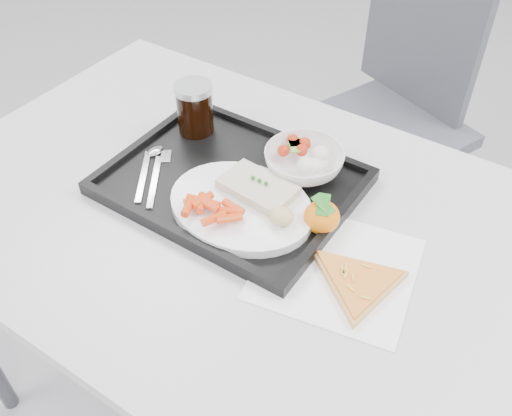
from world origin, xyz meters
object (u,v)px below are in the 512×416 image
Objects in this scene: chair at (398,94)px; pizza_slice at (357,282)px; tangerine at (322,217)px; table at (237,235)px; tray at (231,183)px; dinner_plate at (241,206)px; salad_bowl at (304,162)px; cola_glass at (195,107)px.

pizza_slice is at bearing -72.70° from chair.
table is at bearing -166.42° from tangerine.
dinner_plate reaches higher than tray.
salad_bowl is 0.28m from pizza_slice.
pizza_slice is at bearing -21.10° from cola_glass.
pizza_slice is (0.46, -0.18, -0.06)m from cola_glass.
table is 17.55× the size of tangerine.
dinner_plate is 0.16m from salad_bowl.
chair is 3.44× the size of dinner_plate.
dinner_plate is 0.25m from pizza_slice.
chair is at bearing 91.19° from table.
chair is 2.07× the size of tray.
table is 11.11× the size of cola_glass.
tangerine reaches higher than salad_bowl.
dinner_plate is (0.06, -0.06, 0.02)m from tray.
table is 2.67× the size of tray.
salad_bowl reaches higher than tray.
table is 1.29× the size of chair.
dinner_plate is at bearing -23.68° from table.
dinner_plate is 3.95× the size of tangerine.
salad_bowl is 0.26m from cola_glass.
chair reaches higher than cola_glass.
table is 0.19m from tangerine.
salad_bowl is 2.22× the size of tangerine.
chair is 6.11× the size of salad_bowl.
tray is 0.20m from tangerine.
chair is at bearing 88.17° from tray.
tray reaches higher than pizza_slice.
pizza_slice is (0.11, -0.08, -0.02)m from tangerine.
salad_bowl reaches higher than table.
tray is at bearing 132.57° from table.
dinner_plate is 1.78× the size of salad_bowl.
cola_glass is at bearing -178.45° from salad_bowl.
tangerine is (0.14, 0.05, 0.01)m from dinner_plate.
table is at bearing -47.43° from tray.
chair is 0.97m from pizza_slice.
tangerine is at bearing -2.99° from tray.
salad_bowl is 0.67× the size of pizza_slice.
salad_bowl is at bearing -84.16° from chair.
chair is at bearing 75.87° from cola_glass.
dinner_plate is 0.27m from cola_glass.
cola_glass is at bearing 145.61° from dinner_plate.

